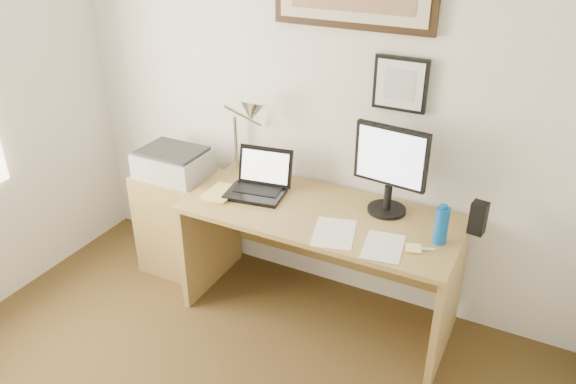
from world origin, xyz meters
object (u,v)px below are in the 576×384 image
Objects in this scene: side_cabinet at (180,222)px; desk at (325,239)px; book at (209,190)px; printer at (173,162)px; laptop at (259,184)px; water_bottle at (441,226)px; lcd_monitor at (390,166)px.

side_cabinet is 0.46× the size of desk.
side_cabinet is at bearing 159.54° from book.
desk is at bearing 2.36° from printer.
laptop is (0.64, -0.01, 0.44)m from side_cabinet.
water_bottle is 1.40m from book.
side_cabinet is 0.55m from book.
lcd_monitor reaches higher than book.
desk is (-0.68, 0.10, -0.34)m from water_bottle.
printer reaches higher than side_cabinet.
book is at bearing -155.14° from laptop.
side_cabinet is 1.66× the size of printer.
side_cabinet is 1.40× the size of lcd_monitor.
lcd_monitor is 1.18× the size of printer.
lcd_monitor is at bearing 152.53° from water_bottle.
laptop is 0.85× the size of printer.
lcd_monitor is at bearing 13.61° from desk.
laptop is at bearing -174.66° from desk.
side_cabinet is at bearing 177.90° from water_bottle.
side_cabinet is 1.08m from desk.
water_bottle is at bearing -8.28° from desk.
printer is at bearing -179.66° from laptop.
laptop reaches higher than printer.
desk is at bearing 5.34° from laptop.
printer reaches higher than book.
water_bottle is 0.77m from desk.
book is at bearing -166.59° from desk.
laptop is at bearing 0.34° from printer.
side_cabinet is at bearing 78.65° from printer.
water_bottle is 0.13× the size of desk.
desk is (0.71, 0.17, -0.24)m from book.
lcd_monitor reaches higher than laptop.
desk is 0.52m from laptop.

